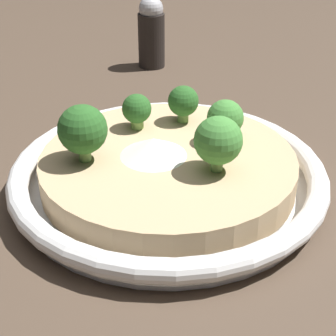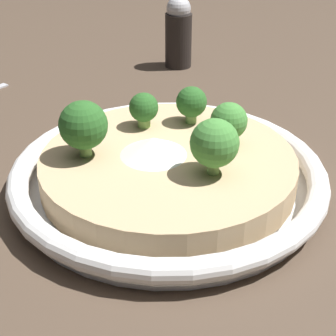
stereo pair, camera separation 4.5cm
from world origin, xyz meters
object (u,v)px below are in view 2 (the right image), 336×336
Objects in this scene: risotto_bowl at (168,172)px; broccoli_back_right at (83,126)px; broccoli_front at (144,108)px; broccoli_front_left at (191,103)px; broccoli_back_left at (215,144)px; broccoli_left at (229,122)px; pepper_shaker at (178,32)px.

broccoli_back_right is at bearing 5.00° from risotto_bowl.
broccoli_back_right reaches higher than broccoli_front.
broccoli_front_left is 0.77× the size of broccoli_back_left.
broccoli_back_left reaches higher than broccoli_left.
broccoli_front is at bearing -21.86° from broccoli_left.
broccoli_front_left is 0.37× the size of pepper_shaker.
broccoli_back_left is at bearing 75.95° from broccoli_left.
broccoli_back_left is 0.11m from broccoli_front.
broccoli_back_left is 0.48× the size of pepper_shaker.
broccoli_back_right is 0.08m from broccoli_front.
pepper_shaker is (0.03, -0.26, -0.01)m from broccoli_front_left.
broccoli_back_right is 1.48× the size of broccoli_front.
broccoli_back_right is at bearing -10.90° from broccoli_back_left.
broccoli_back_left is (-0.04, 0.03, 0.05)m from risotto_bowl.
broccoli_front_left is 0.12m from broccoli_back_right.
pepper_shaker is at bearing -93.43° from broccoli_front.
broccoli_back_right is 0.34m from pepper_shaker.
broccoli_back_left is 0.11m from broccoli_back_right.
risotto_bowl is at bearing 116.50° from broccoli_front.
pepper_shaker reaches higher than risotto_bowl.
broccoli_back_right is (0.12, 0.03, 0.01)m from broccoli_left.
broccoli_back_right is 0.51× the size of pepper_shaker.
broccoli_back_left is at bearing 98.03° from pepper_shaker.
broccoli_front is at bearing 86.57° from pepper_shaker.
broccoli_left is 1.19× the size of broccoli_front.
risotto_bowl is 0.09m from broccoli_back_right.
broccoli_front_left is 0.05m from broccoli_front.
risotto_bowl is 0.33m from pepper_shaker.
broccoli_left reaches higher than broccoli_front_left.
risotto_bowl is 2.83× the size of pepper_shaker.
risotto_bowl is 0.07m from broccoli_left.
broccoli_front reaches higher than risotto_bowl.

